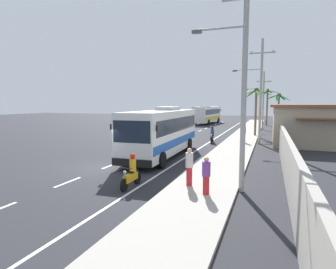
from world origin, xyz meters
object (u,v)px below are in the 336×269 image
Objects in this scene: motorcycle_beside_bus at (132,174)px; palm_third at (279,102)px; pedestrian_near_kerb at (189,166)px; pedestrian_far_walk at (206,175)px; utility_pole_far at (263,99)px; palm_nearest at (267,99)px; pedestrian_midwalk at (244,134)px; utility_pole_mid at (260,89)px; motorcycle_trailing at (212,136)px; utility_pole_nearest at (242,78)px; coach_bus_far_lane at (207,114)px; palm_second at (256,101)px; coach_bus_foreground at (163,131)px.

motorcycle_beside_bus is 30.44m from palm_third.
pedestrian_near_kerb is 29.11m from palm_third.
pedestrian_far_walk is 34.13m from utility_pole_far.
palm_nearest is at bearing 82.55° from motorcycle_beside_bus.
pedestrian_midwalk is at bearing -178.30° from pedestrian_near_kerb.
utility_pole_mid is at bearing 73.55° from motorcycle_beside_bus.
utility_pole_far reaches higher than motorcycle_trailing.
utility_pole_nearest is at bearing -94.52° from palm_third.
palm_third is (2.21, -4.27, -0.49)m from utility_pole_far.
palm_second is at bearing -62.61° from coach_bus_far_lane.
motorcycle_beside_bus is at bearing -67.95° from pedestrian_near_kerb.
coach_bus_far_lane reaches higher than motorcycle_trailing.
utility_pole_far is (4.34, 16.92, 4.00)m from motorcycle_trailing.
pedestrian_near_kerb is at bearing 40.71° from pedestrian_midwalk.
palm_second is at bearing -116.75° from palm_third.
motorcycle_trailing is 1.09× the size of pedestrian_near_kerb.
pedestrian_near_kerb is at bearing -94.00° from palm_nearest.
pedestrian_near_kerb is 4.68m from utility_pole_nearest.
coach_bus_far_lane is at bearing 103.07° from motorcycle_trailing.
pedestrian_midwalk is at bearing -162.67° from utility_pole_mid.
palm_nearest is 18.77m from palm_second.
motorcycle_trailing is 17.92m from utility_pole_far.
coach_bus_foreground is 8.31m from pedestrian_near_kerb.
utility_pole_mid is at bearing 152.05° from pedestrian_midwalk.
palm_second reaches higher than coach_bus_far_lane.
pedestrian_near_kerb is at bearing -82.79° from motorcycle_trailing.
utility_pole_mid is 1.73× the size of palm_second.
utility_pole_nearest is at bearing 104.72° from pedestrian_near_kerb.
utility_pole_mid reaches higher than utility_pole_nearest.
palm_third is (4.53, 28.59, 3.09)m from pedestrian_near_kerb.
coach_bus_foreground reaches higher than pedestrian_far_walk.
pedestrian_far_walk is at bearing -92.53° from palm_nearest.
pedestrian_near_kerb is at bearing -98.47° from utility_pole_mid.
palm_nearest is at bearing -134.09° from pedestrian_far_walk.
utility_pole_mid is 1.88× the size of palm_third.
palm_third is at bearing -150.63° from pedestrian_midwalk.
coach_bus_foreground reaches higher than coach_bus_far_lane.
coach_bus_far_lane is 44.73m from pedestrian_far_walk.
palm_nearest is at bearing 78.56° from coach_bus_foreground.
palm_nearest is at bearing 86.18° from utility_pole_far.
coach_bus_far_lane is 1.75× the size of palm_nearest.
palm_nearest reaches higher than coach_bus_foreground.
utility_pole_mid reaches higher than coach_bus_foreground.
coach_bus_foreground is 10.47m from pedestrian_midwalk.
utility_pole_nearest is 0.94× the size of utility_pole_mid.
utility_pole_nearest reaches higher than palm_third.
palm_third is (2.06, 11.98, -1.26)m from utility_pole_mid.
utility_pole_nearest is 41.64m from palm_nearest.
palm_nearest is at bearing 79.24° from motorcycle_trailing.
utility_pole_nearest is 32.50m from utility_pole_far.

